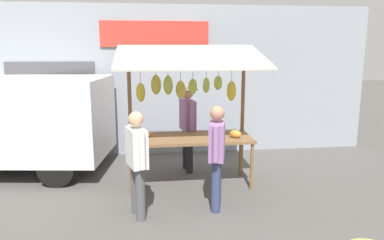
# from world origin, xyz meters

# --- Properties ---
(ground_plane) EXTENTS (40.00, 40.00, 0.00)m
(ground_plane) POSITION_xyz_m (0.00, 0.00, 0.00)
(ground_plane) COLOR #514F4C
(street_backdrop) EXTENTS (9.00, 0.30, 3.40)m
(street_backdrop) POSITION_xyz_m (0.06, -2.20, 1.70)
(street_backdrop) COLOR #8C939E
(street_backdrop) RESTS_ON ground
(market_stall) EXTENTS (2.50, 1.46, 2.50)m
(market_stall) POSITION_xyz_m (0.01, -0.06, 1.56)
(market_stall) COLOR brown
(market_stall) RESTS_ON ground
(vendor_with_sunhat) EXTENTS (0.44, 0.71, 1.70)m
(vendor_with_sunhat) POSITION_xyz_m (-0.04, -0.75, 1.01)
(vendor_with_sunhat) COLOR #232328
(vendor_with_sunhat) RESTS_ON ground
(shopper_in_striped_shirt) EXTENTS (0.34, 0.66, 1.57)m
(shopper_in_striped_shirt) POSITION_xyz_m (0.91, 1.21, 0.90)
(shopper_in_striped_shirt) COLOR #4C4C51
(shopper_in_striped_shirt) RESTS_ON ground
(shopper_with_ponytail) EXTENTS (0.33, 0.67, 1.61)m
(shopper_with_ponytail) POSITION_xyz_m (-0.28, 1.08, 0.93)
(shopper_with_ponytail) COLOR navy
(shopper_with_ponytail) RESTS_ON ground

